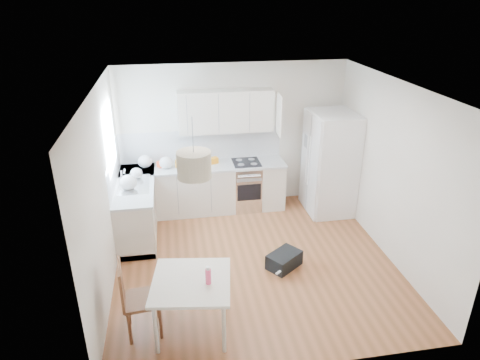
# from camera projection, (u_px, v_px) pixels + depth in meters

# --- Properties ---
(floor) EXTENTS (4.20, 4.20, 0.00)m
(floor) POSITION_uv_depth(u_px,v_px,m) (254.00, 261.00, 6.66)
(floor) COLOR brown
(floor) RESTS_ON ground
(ceiling) EXTENTS (4.20, 4.20, 0.00)m
(ceiling) POSITION_uv_depth(u_px,v_px,m) (257.00, 87.00, 5.55)
(ceiling) COLOR white
(ceiling) RESTS_ON wall_back
(wall_back) EXTENTS (4.20, 0.00, 4.20)m
(wall_back) POSITION_uv_depth(u_px,v_px,m) (233.00, 136.00, 7.99)
(wall_back) COLOR beige
(wall_back) RESTS_ON floor
(wall_left) EXTENTS (0.00, 4.20, 4.20)m
(wall_left) POSITION_uv_depth(u_px,v_px,m) (104.00, 192.00, 5.78)
(wall_left) COLOR beige
(wall_left) RESTS_ON floor
(wall_right) EXTENTS (0.00, 4.20, 4.20)m
(wall_right) POSITION_uv_depth(u_px,v_px,m) (392.00, 172.00, 6.42)
(wall_right) COLOR beige
(wall_right) RESTS_ON floor
(window_glassblock) EXTENTS (0.02, 1.00, 1.00)m
(window_glassblock) POSITION_uv_depth(u_px,v_px,m) (110.00, 138.00, 6.66)
(window_glassblock) COLOR #BFE0F9
(window_glassblock) RESTS_ON wall_left
(cabinets_back) EXTENTS (3.00, 0.60, 0.88)m
(cabinets_back) POSITION_uv_depth(u_px,v_px,m) (204.00, 189.00, 8.00)
(cabinets_back) COLOR beige
(cabinets_back) RESTS_ON floor
(cabinets_left) EXTENTS (0.60, 1.80, 0.88)m
(cabinets_left) POSITION_uv_depth(u_px,v_px,m) (137.00, 209.00, 7.28)
(cabinets_left) COLOR beige
(cabinets_left) RESTS_ON floor
(counter_back) EXTENTS (3.02, 0.64, 0.04)m
(counter_back) POSITION_uv_depth(u_px,v_px,m) (203.00, 166.00, 7.81)
(counter_back) COLOR #B2B4B7
(counter_back) RESTS_ON cabinets_back
(counter_left) EXTENTS (0.64, 1.82, 0.04)m
(counter_left) POSITION_uv_depth(u_px,v_px,m) (134.00, 184.00, 7.09)
(counter_left) COLOR #B2B4B7
(counter_left) RESTS_ON cabinets_left
(backsplash_back) EXTENTS (3.00, 0.01, 0.58)m
(backsplash_back) POSITION_uv_depth(u_px,v_px,m) (201.00, 145.00, 7.95)
(backsplash_back) COLOR white
(backsplash_back) RESTS_ON wall_back
(backsplash_left) EXTENTS (0.01, 1.80, 0.58)m
(backsplash_left) POSITION_uv_depth(u_px,v_px,m) (114.00, 168.00, 6.92)
(backsplash_left) COLOR white
(backsplash_left) RESTS_ON wall_left
(upper_cabinets) EXTENTS (1.70, 0.32, 0.75)m
(upper_cabinets) POSITION_uv_depth(u_px,v_px,m) (226.00, 111.00, 7.61)
(upper_cabinets) COLOR beige
(upper_cabinets) RESTS_ON wall_back
(range_oven) EXTENTS (0.50, 0.61, 0.88)m
(range_oven) POSITION_uv_depth(u_px,v_px,m) (246.00, 186.00, 8.13)
(range_oven) COLOR silver
(range_oven) RESTS_ON floor
(sink) EXTENTS (0.50, 0.80, 0.16)m
(sink) POSITION_uv_depth(u_px,v_px,m) (134.00, 185.00, 7.04)
(sink) COLOR silver
(sink) RESTS_ON counter_left
(refrigerator) EXTENTS (0.90, 0.95, 1.89)m
(refrigerator) POSITION_uv_depth(u_px,v_px,m) (331.00, 163.00, 7.84)
(refrigerator) COLOR white
(refrigerator) RESTS_ON floor
(dining_table) EXTENTS (1.04, 1.04, 0.72)m
(dining_table) POSITION_uv_depth(u_px,v_px,m) (191.00, 286.00, 5.07)
(dining_table) COLOR beige
(dining_table) RESTS_ON floor
(dining_chair) EXTENTS (0.47, 0.47, 1.01)m
(dining_chair) POSITION_uv_depth(u_px,v_px,m) (142.00, 298.00, 5.09)
(dining_chair) COLOR #482415
(dining_chair) RESTS_ON floor
(drink_bottle) EXTENTS (0.07, 0.07, 0.23)m
(drink_bottle) POSITION_uv_depth(u_px,v_px,m) (208.00, 275.00, 4.94)
(drink_bottle) COLOR #DA3C61
(drink_bottle) RESTS_ON dining_table
(gym_bag) EXTENTS (0.61, 0.57, 0.23)m
(gym_bag) POSITION_uv_depth(u_px,v_px,m) (284.00, 260.00, 6.47)
(gym_bag) COLOR black
(gym_bag) RESTS_ON floor
(pendant_lamp) EXTENTS (0.45, 0.45, 0.29)m
(pendant_lamp) POSITION_uv_depth(u_px,v_px,m) (194.00, 165.00, 4.49)
(pendant_lamp) COLOR #B8A58D
(pendant_lamp) RESTS_ON ceiling
(grocery_bag_a) EXTENTS (0.25, 0.22, 0.23)m
(grocery_bag_a) POSITION_uv_depth(u_px,v_px,m) (145.00, 161.00, 7.67)
(grocery_bag_a) COLOR silver
(grocery_bag_a) RESTS_ON counter_back
(grocery_bag_b) EXTENTS (0.25, 0.21, 0.22)m
(grocery_bag_b) POSITION_uv_depth(u_px,v_px,m) (166.00, 163.00, 7.62)
(grocery_bag_b) COLOR silver
(grocery_bag_b) RESTS_ON counter_back
(grocery_bag_c) EXTENTS (0.28, 0.24, 0.25)m
(grocery_bag_c) POSITION_uv_depth(u_px,v_px,m) (188.00, 160.00, 7.72)
(grocery_bag_c) COLOR silver
(grocery_bag_c) RESTS_ON counter_back
(grocery_bag_d) EXTENTS (0.20, 0.17, 0.18)m
(grocery_bag_d) POSITION_uv_depth(u_px,v_px,m) (136.00, 173.00, 7.24)
(grocery_bag_d) COLOR silver
(grocery_bag_d) RESTS_ON counter_back
(grocery_bag_e) EXTENTS (0.27, 0.23, 0.25)m
(grocery_bag_e) POSITION_uv_depth(u_px,v_px,m) (128.00, 182.00, 6.83)
(grocery_bag_e) COLOR silver
(grocery_bag_e) RESTS_ON counter_left
(snack_orange) EXTENTS (0.19, 0.15, 0.11)m
(snack_orange) POSITION_uv_depth(u_px,v_px,m) (213.00, 160.00, 7.87)
(snack_orange) COLOR orange
(snack_orange) RESTS_ON counter_back
(snack_yellow) EXTENTS (0.18, 0.12, 0.12)m
(snack_yellow) POSITION_uv_depth(u_px,v_px,m) (180.00, 164.00, 7.72)
(snack_yellow) COLOR orange
(snack_yellow) RESTS_ON counter_back
(snack_red) EXTENTS (0.18, 0.17, 0.11)m
(snack_red) POSITION_uv_depth(u_px,v_px,m) (162.00, 164.00, 7.73)
(snack_red) COLOR red
(snack_red) RESTS_ON counter_back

